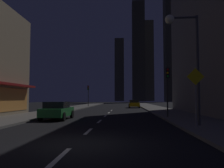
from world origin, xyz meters
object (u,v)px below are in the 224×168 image
at_px(car_parked_far, 134,104).
at_px(traffic_light_far_left, 88,91).
at_px(pedestrian_crossing_sign, 196,93).
at_px(street_lamp_right, 183,42).
at_px(fire_hydrant_far_left, 66,108).
at_px(car_parked_near, 57,110).
at_px(traffic_light_near_right, 167,81).

xyz_separation_m(car_parked_far, traffic_light_far_left, (-9.10, 3.71, 2.45)).
relative_size(car_parked_far, traffic_light_far_left, 1.01).
xyz_separation_m(traffic_light_far_left, pedestrian_crossing_sign, (11.10, -33.94, -1.18)).
bearing_deg(traffic_light_far_left, street_lamp_right, -71.48).
distance_m(car_parked_far, fire_hydrant_far_left, 15.57).
distance_m(traffic_light_far_left, pedestrian_crossing_sign, 35.73).
bearing_deg(street_lamp_right, car_parked_far, 93.54).
distance_m(car_parked_near, street_lamp_right, 11.06).
bearing_deg(car_parked_far, fire_hydrant_far_left, -127.60).
height_order(car_parked_near, pedestrian_crossing_sign, pedestrian_crossing_sign).
distance_m(car_parked_near, traffic_light_near_right, 9.49).
bearing_deg(car_parked_far, traffic_light_near_right, -85.25).
bearing_deg(street_lamp_right, traffic_light_far_left, 108.52).
height_order(traffic_light_near_right, traffic_light_far_left, same).
distance_m(car_parked_near, car_parked_far, 25.02).
xyz_separation_m(fire_hydrant_far_left, traffic_light_far_left, (0.40, 16.05, 2.74)).
bearing_deg(traffic_light_far_left, pedestrian_crossing_sign, -71.89).
relative_size(fire_hydrant_far_left, street_lamp_right, 0.10).
height_order(car_parked_near, street_lamp_right, street_lamp_right).
height_order(car_parked_near, traffic_light_near_right, traffic_light_near_right).
distance_m(fire_hydrant_far_left, street_lamp_right, 20.45).
bearing_deg(traffic_light_far_left, traffic_light_near_right, -67.54).
bearing_deg(fire_hydrant_far_left, car_parked_near, -78.81).
xyz_separation_m(car_parked_near, fire_hydrant_far_left, (-2.30, 11.63, -0.29)).
bearing_deg(traffic_light_near_right, fire_hydrant_far_left, 137.21).
height_order(car_parked_far, fire_hydrant_far_left, car_parked_far).
height_order(car_parked_near, car_parked_far, same).
xyz_separation_m(car_parked_far, pedestrian_crossing_sign, (2.00, -30.23, 1.28)).
relative_size(car_parked_far, fire_hydrant_far_left, 6.48).
bearing_deg(traffic_light_near_right, street_lamp_right, -91.17).
bearing_deg(pedestrian_crossing_sign, traffic_light_near_right, 90.78).
bearing_deg(car_parked_near, street_lamp_right, -28.12).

